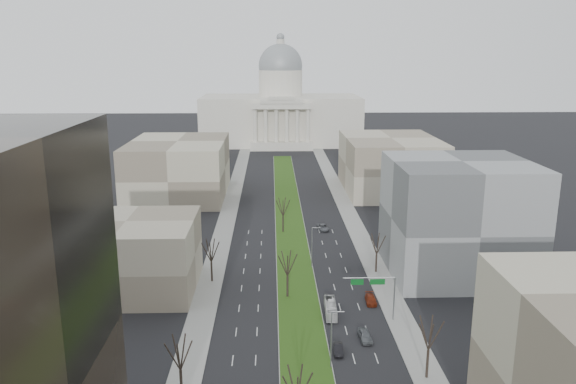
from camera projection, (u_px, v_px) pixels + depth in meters
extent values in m
plane|color=black|center=(291.00, 232.00, 146.10)|extent=(600.00, 600.00, 0.00)
cube|color=#999993|center=(291.00, 233.00, 145.11)|extent=(8.00, 222.00, 0.15)
cube|color=#234412|center=(291.00, 233.00, 145.09)|extent=(7.70, 221.70, 0.06)
cube|color=gray|center=(214.00, 268.00, 121.32)|extent=(5.00, 330.00, 0.15)
cube|color=gray|center=(375.00, 267.00, 122.33)|extent=(5.00, 330.00, 0.15)
cube|color=beige|center=(281.00, 120.00, 288.71)|extent=(80.00, 40.00, 24.00)
cube|color=beige|center=(282.00, 146.00, 268.81)|extent=(30.00, 6.00, 4.00)
cube|color=beige|center=(281.00, 106.00, 264.23)|extent=(28.00, 5.00, 2.50)
cube|color=beige|center=(281.00, 102.00, 263.74)|extent=(20.00, 5.00, 1.80)
cube|color=beige|center=(281.00, 98.00, 263.36)|extent=(12.00, 5.00, 1.60)
cylinder|color=beige|center=(281.00, 84.00, 284.37)|extent=(22.00, 22.00, 14.00)
sphere|color=gray|center=(280.00, 66.00, 282.20)|extent=(22.00, 22.00, 22.00)
cylinder|color=beige|center=(280.00, 43.00, 279.54)|extent=(4.00, 4.00, 4.00)
sphere|color=gray|center=(280.00, 37.00, 278.82)|extent=(4.00, 4.00, 4.00)
cylinder|color=beige|center=(255.00, 125.00, 266.03)|extent=(2.00, 2.00, 16.00)
cylinder|color=beige|center=(266.00, 125.00, 266.18)|extent=(2.00, 2.00, 16.00)
cylinder|color=beige|center=(276.00, 125.00, 266.32)|extent=(2.00, 2.00, 16.00)
cylinder|color=beige|center=(287.00, 125.00, 266.47)|extent=(2.00, 2.00, 16.00)
cylinder|color=beige|center=(297.00, 125.00, 266.62)|extent=(2.00, 2.00, 16.00)
cylinder|color=beige|center=(308.00, 125.00, 266.76)|extent=(2.00, 2.00, 16.00)
cube|color=gray|center=(128.00, 255.00, 109.50)|extent=(26.00, 22.00, 14.00)
cube|color=#5D5F62|center=(458.00, 218.00, 117.03)|extent=(28.00, 26.00, 24.00)
cube|color=gray|center=(179.00, 168.00, 181.71)|extent=(30.00, 40.00, 18.00)
cube|color=gray|center=(390.00, 164.00, 188.59)|extent=(30.00, 40.00, 18.00)
cylinder|color=black|center=(212.00, 272.00, 114.05)|extent=(0.40, 0.40, 4.22)
cylinder|color=black|center=(427.00, 364.00, 80.10)|extent=(0.40, 0.40, 4.42)
cylinder|color=black|center=(376.00, 263.00, 118.95)|extent=(0.40, 0.40, 4.03)
cylinder|color=black|center=(287.00, 287.00, 106.72)|extent=(0.40, 0.40, 4.32)
cylinder|color=black|center=(283.00, 224.00, 145.52)|extent=(0.40, 0.40, 4.32)
cylinder|color=gray|center=(331.00, 341.00, 82.07)|extent=(0.20, 0.20, 9.00)
cylinder|color=gray|center=(338.00, 312.00, 80.98)|extent=(1.80, 0.12, 0.12)
cylinder|color=gray|center=(312.00, 248.00, 120.87)|extent=(0.20, 0.20, 9.00)
cylinder|color=gray|center=(316.00, 228.00, 119.78)|extent=(1.80, 0.12, 0.12)
cylinder|color=gray|center=(394.00, 299.00, 97.10)|extent=(0.24, 0.24, 8.00)
cylinder|color=gray|center=(369.00, 278.00, 96.00)|extent=(9.00, 0.18, 0.18)
cube|color=#0C591E|center=(377.00, 282.00, 96.32)|extent=(2.60, 0.08, 1.00)
cube|color=#0C591E|center=(357.00, 282.00, 96.22)|extent=(2.20, 0.08, 1.00)
imported|color=#575B5F|center=(365.00, 335.00, 91.13)|extent=(2.17, 4.76, 1.58)
imported|color=black|center=(338.00, 349.00, 87.23)|extent=(1.63, 4.13, 1.34)
imported|color=maroon|center=(371.00, 299.00, 104.69)|extent=(2.12, 4.79, 1.37)
imported|color=#515359|center=(323.00, 227.00, 147.79)|extent=(3.23, 5.49, 1.43)
imported|color=white|center=(331.00, 308.00, 100.09)|extent=(2.21, 8.16, 2.25)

